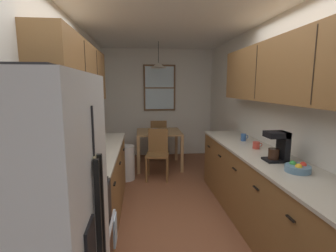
% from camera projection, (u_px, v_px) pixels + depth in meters
% --- Properties ---
extents(ground_plane, '(12.00, 12.00, 0.00)m').
position_uv_depth(ground_plane, '(171.00, 202.00, 3.64)').
color(ground_plane, brown).
extents(wall_left, '(0.10, 9.00, 2.55)m').
position_uv_depth(wall_left, '(70.00, 117.00, 3.29)').
color(wall_left, white).
rests_on(wall_left, ground).
extents(wall_right, '(0.10, 9.00, 2.55)m').
position_uv_depth(wall_right, '(264.00, 115.00, 3.58)').
color(wall_right, white).
rests_on(wall_right, ground).
extents(wall_back, '(4.40, 0.10, 2.55)m').
position_uv_depth(wall_back, '(158.00, 103.00, 6.04)').
color(wall_back, white).
rests_on(wall_back, ground).
extents(ceiling_slab, '(4.40, 9.00, 0.08)m').
position_uv_depth(ceiling_slab, '(171.00, 15.00, 3.23)').
color(ceiling_slab, white).
extents(stove_range, '(0.66, 0.59, 1.10)m').
position_uv_depth(stove_range, '(66.00, 247.00, 1.89)').
color(stove_range, black).
rests_on(stove_range, ground).
extents(microwave_over_range, '(0.39, 0.63, 0.35)m').
position_uv_depth(microwave_over_range, '(37.00, 93.00, 1.69)').
color(microwave_over_range, black).
extents(counter_left, '(0.64, 2.11, 0.90)m').
position_uv_depth(counter_left, '(96.00, 182.00, 3.21)').
color(counter_left, brown).
rests_on(counter_left, ground).
extents(upper_cabinets_left, '(0.33, 2.19, 0.69)m').
position_uv_depth(upper_cabinets_left, '(78.00, 74.00, 2.93)').
color(upper_cabinets_left, brown).
extents(counter_right, '(0.64, 3.43, 0.90)m').
position_uv_depth(counter_right, '(270.00, 198.00, 2.77)').
color(counter_right, brown).
rests_on(counter_right, ground).
extents(upper_cabinets_right, '(0.33, 3.11, 0.69)m').
position_uv_depth(upper_cabinets_right, '(294.00, 70.00, 2.52)').
color(upper_cabinets_right, brown).
extents(dining_table, '(0.90, 0.87, 0.76)m').
position_uv_depth(dining_table, '(159.00, 137.00, 5.18)').
color(dining_table, '#A87F51').
rests_on(dining_table, ground).
extents(dining_chair_near, '(0.45, 0.45, 0.90)m').
position_uv_depth(dining_chair_near, '(158.00, 151.00, 4.56)').
color(dining_chair_near, brown).
rests_on(dining_chair_near, ground).
extents(dining_chair_far, '(0.44, 0.44, 0.90)m').
position_uv_depth(dining_chair_far, '(159.00, 137.00, 5.83)').
color(dining_chair_far, brown).
rests_on(dining_chair_far, ground).
extents(pendant_light, '(0.32, 0.32, 0.51)m').
position_uv_depth(pendant_light, '(158.00, 65.00, 4.95)').
color(pendant_light, black).
extents(back_window, '(0.76, 0.05, 1.08)m').
position_uv_depth(back_window, '(160.00, 88.00, 5.91)').
color(back_window, brown).
extents(trash_bin, '(0.32, 0.32, 0.62)m').
position_uv_depth(trash_bin, '(126.00, 163.00, 4.50)').
color(trash_bin, silver).
rests_on(trash_bin, ground).
extents(storage_canister, '(0.11, 0.11, 0.17)m').
position_uv_depth(storage_canister, '(78.00, 162.00, 2.30)').
color(storage_canister, '#265999').
rests_on(storage_canister, counter_left).
extents(dish_towel, '(0.02, 0.16, 0.24)m').
position_uv_depth(dish_towel, '(115.00, 230.00, 2.06)').
color(dish_towel, silver).
extents(coffee_maker, '(0.22, 0.18, 0.31)m').
position_uv_depth(coffee_maker, '(279.00, 146.00, 2.59)').
color(coffee_maker, black).
rests_on(coffee_maker, counter_right).
extents(mug_by_coffeemaker, '(0.11, 0.07, 0.10)m').
position_uv_depth(mug_by_coffeemaker, '(244.00, 137.00, 3.58)').
color(mug_by_coffeemaker, '#335999').
rests_on(mug_by_coffeemaker, counter_right).
extents(mug_spare, '(0.12, 0.09, 0.09)m').
position_uv_depth(mug_spare, '(256.00, 145.00, 3.13)').
color(mug_spare, '#BF3F33').
rests_on(mug_spare, counter_right).
extents(fruit_bowl, '(0.22, 0.22, 0.09)m').
position_uv_depth(fruit_bowl, '(298.00, 168.00, 2.28)').
color(fruit_bowl, '#597F9E').
rests_on(fruit_bowl, counter_right).
extents(table_serving_bowl, '(0.19, 0.19, 0.06)m').
position_uv_depth(table_serving_bowl, '(155.00, 130.00, 5.07)').
color(table_serving_bowl, silver).
rests_on(table_serving_bowl, dining_table).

